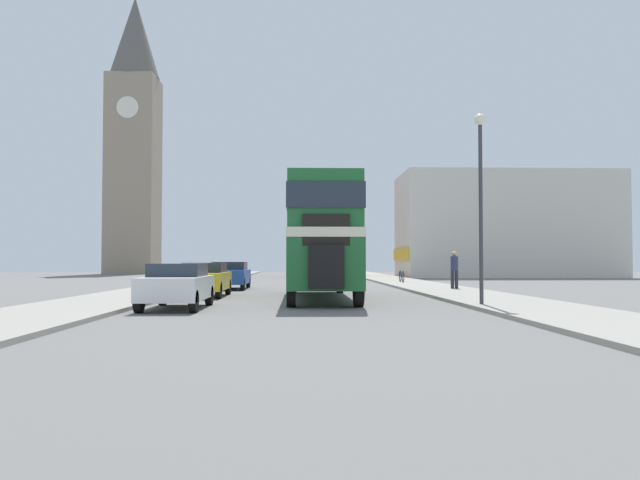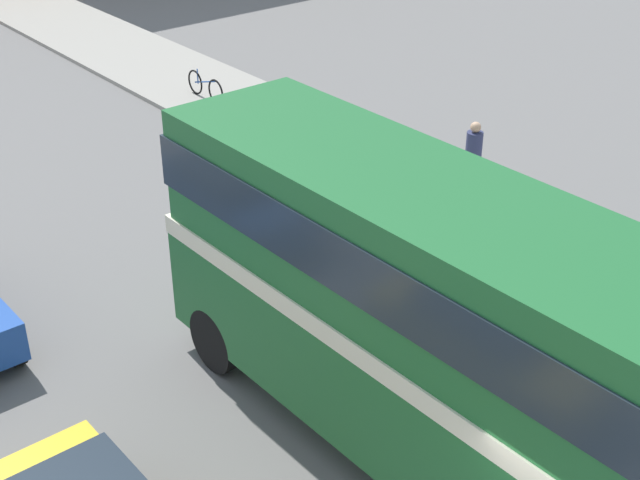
# 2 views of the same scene
# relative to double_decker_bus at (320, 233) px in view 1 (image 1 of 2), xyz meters

# --- Properties ---
(ground_plane) EXTENTS (120.00, 120.00, 0.00)m
(ground_plane) POSITION_rel_double_decker_bus_xyz_m (-0.68, -2.47, -2.53)
(ground_plane) COLOR slate
(sidewalk_right) EXTENTS (3.50, 120.00, 0.12)m
(sidewalk_right) POSITION_rel_double_decker_bus_xyz_m (6.07, -2.47, -2.47)
(sidewalk_right) COLOR gray
(sidewalk_right) RESTS_ON ground_plane
(sidewalk_left) EXTENTS (3.50, 120.00, 0.12)m
(sidewalk_left) POSITION_rel_double_decker_bus_xyz_m (-7.43, -2.47, -2.47)
(sidewalk_left) COLOR gray
(sidewalk_left) RESTS_ON ground_plane
(double_decker_bus) EXTENTS (2.40, 10.92, 4.24)m
(double_decker_bus) POSITION_rel_double_decker_bus_xyz_m (0.00, 0.00, 0.00)
(double_decker_bus) COLOR #1E602D
(double_decker_bus) RESTS_ON ground_plane
(bus_distant) EXTENTS (2.50, 10.69, 4.27)m
(bus_distant) POSITION_rel_double_decker_bus_xyz_m (0.71, 34.44, 0.02)
(bus_distant) COLOR #B2140F
(bus_distant) RESTS_ON ground_plane
(car_parked_near) EXTENTS (1.70, 3.91, 1.36)m
(car_parked_near) POSITION_rel_double_decker_bus_xyz_m (-4.47, -4.97, -1.81)
(car_parked_near) COLOR white
(car_parked_near) RESTS_ON ground_plane
(car_parked_mid) EXTENTS (1.73, 4.07, 1.37)m
(car_parked_mid) POSITION_rel_double_decker_bus_xyz_m (-4.61, 1.43, -1.81)
(car_parked_mid) COLOR gold
(car_parked_mid) RESTS_ON ground_plane
(car_parked_far) EXTENTS (1.84, 4.22, 1.39)m
(car_parked_far) POSITION_rel_double_decker_bus_xyz_m (-4.36, 8.27, -1.80)
(car_parked_far) COLOR #1E479E
(car_parked_far) RESTS_ON ground_plane
(pedestrian_walking) EXTENTS (0.36, 0.36, 1.78)m
(pedestrian_walking) POSITION_rel_double_decker_bus_xyz_m (6.66, 5.83, -1.40)
(pedestrian_walking) COLOR #282833
(pedestrian_walking) RESTS_ON sidewalk_right
(bicycle_on_pavement) EXTENTS (0.05, 1.76, 0.78)m
(bicycle_on_pavement) POSITION_rel_double_decker_bus_xyz_m (5.61, 14.86, -2.05)
(bicycle_on_pavement) COLOR black
(bicycle_on_pavement) RESTS_ON sidewalk_right
(street_lamp) EXTENTS (0.36, 0.36, 5.86)m
(street_lamp) POSITION_rel_double_decker_bus_xyz_m (4.77, -4.97, 1.43)
(street_lamp) COLOR #38383D
(street_lamp) RESTS_ON sidewalk_right
(church_tower) EXTENTS (5.65, 5.65, 32.05)m
(church_tower) POSITION_rel_double_decker_bus_xyz_m (-19.82, 48.04, 13.83)
(church_tower) COLOR gray
(church_tower) RESTS_ON ground_plane
(shop_building_block) EXTENTS (19.06, 8.37, 9.32)m
(shop_building_block) POSITION_rel_double_decker_bus_xyz_m (17.93, 32.03, 2.13)
(shop_building_block) COLOR beige
(shop_building_block) RESTS_ON ground_plane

